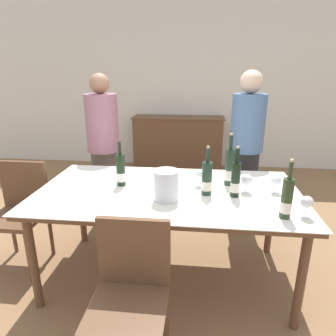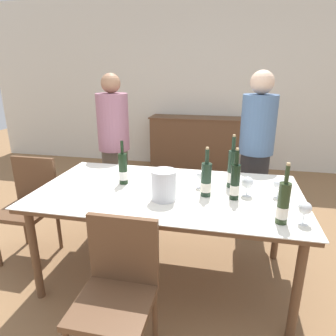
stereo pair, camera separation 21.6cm
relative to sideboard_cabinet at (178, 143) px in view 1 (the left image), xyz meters
name	(u,v)px [view 1 (the left image)]	position (x,y,z in m)	size (l,w,h in m)	color
ground_plane	(168,275)	(0.14, -2.88, -0.45)	(12.00, 12.00, 0.00)	olive
back_wall	(188,85)	(0.14, 0.29, 0.95)	(8.00, 0.10, 2.80)	silver
sideboard_cabinet	(178,143)	(0.00, 0.00, 0.00)	(1.52, 0.46, 0.90)	brown
dining_table	(168,198)	(0.14, -2.88, 0.26)	(1.99, 1.08, 0.78)	brown
ice_bucket	(166,184)	(0.14, -3.05, 0.44)	(0.19, 0.19, 0.22)	silver
wine_bottle_0	(235,180)	(0.63, -2.93, 0.45)	(0.07, 0.07, 0.38)	black
wine_bottle_1	(121,171)	(-0.24, -2.81, 0.44)	(0.07, 0.07, 0.35)	black
wine_bottle_2	(229,167)	(0.61, -2.70, 0.47)	(0.07, 0.07, 0.42)	#1E3323
wine_bottle_3	(207,179)	(0.43, -2.92, 0.44)	(0.08, 0.08, 0.37)	#1E3323
wine_bottle_4	(287,199)	(0.91, -3.24, 0.45)	(0.07, 0.07, 0.38)	#28381E
wine_glass_0	(200,175)	(0.38, -2.76, 0.42)	(0.07, 0.07, 0.14)	white
wine_glass_1	(276,181)	(0.94, -2.84, 0.42)	(0.08, 0.08, 0.14)	white
wine_glass_2	(246,180)	(0.72, -2.85, 0.42)	(0.09, 0.09, 0.15)	white
wine_glass_3	(307,203)	(1.04, -3.22, 0.42)	(0.08, 0.08, 0.14)	white
chair_left_end	(20,207)	(-1.15, -2.79, 0.08)	(0.42, 0.42, 0.91)	brown
chair_near_front	(131,287)	(0.01, -3.65, 0.05)	(0.42, 0.42, 0.87)	brown
person_host	(104,153)	(-0.64, -2.01, 0.36)	(0.33, 0.33, 1.62)	#51473D
person_guest_left	(245,155)	(0.83, -1.99, 0.38)	(0.33, 0.33, 1.65)	#262628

